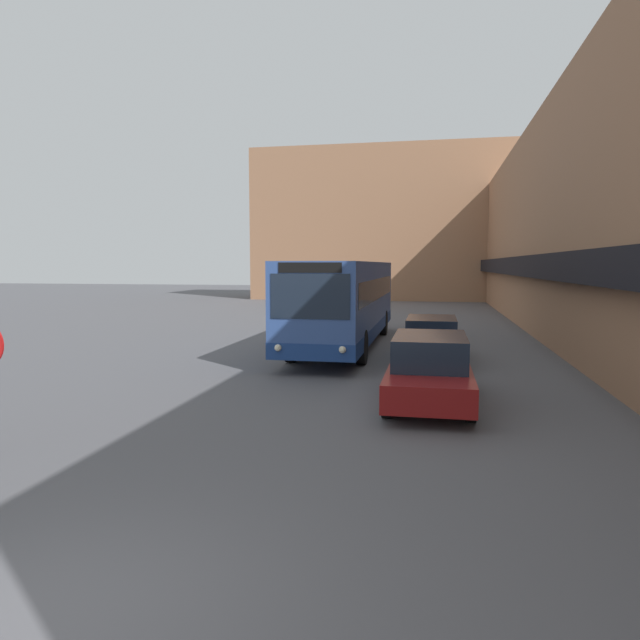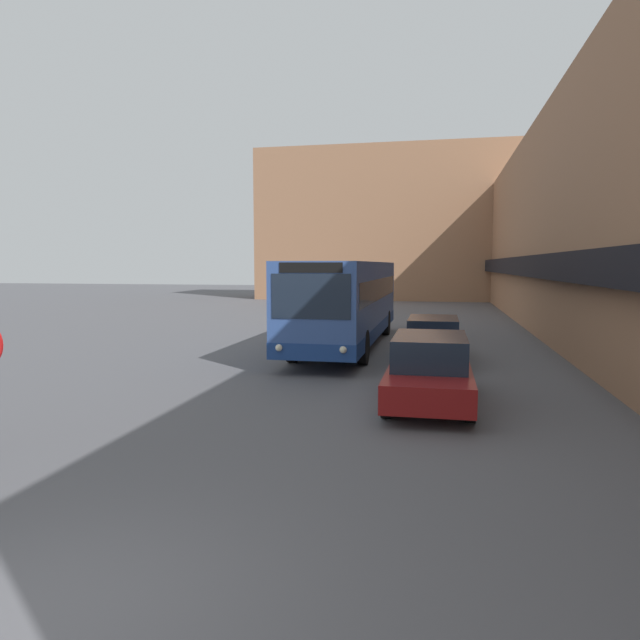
{
  "view_description": "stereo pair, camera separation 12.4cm",
  "coord_description": "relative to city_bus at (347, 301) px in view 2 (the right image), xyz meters",
  "views": [
    {
      "loc": [
        3.27,
        -4.14,
        3.11
      ],
      "look_at": [
        0.69,
        8.7,
        1.84
      ],
      "focal_mm": 32.0,
      "sensor_mm": 36.0,
      "label": 1
    },
    {
      "loc": [
        3.39,
        -4.12,
        3.11
      ],
      "look_at": [
        0.69,
        8.7,
        1.84
      ],
      "focal_mm": 32.0,
      "sensor_mm": 36.0,
      "label": 2
    }
  ],
  "objects": [
    {
      "name": "parked_car_front",
      "position": [
        3.25,
        -8.47,
        -0.99
      ],
      "size": [
        1.85,
        4.61,
        1.53
      ],
      "color": "maroon",
      "rests_on": "ground_plane"
    },
    {
      "name": "ground_plane",
      "position": [
        0.05,
        -17.23,
        -1.76
      ],
      "size": [
        160.0,
        160.0,
        0.0
      ],
      "primitive_type": "plane",
      "color": "#515156"
    },
    {
      "name": "city_bus",
      "position": [
        0.0,
        0.0,
        0.0
      ],
      "size": [
        2.55,
        12.61,
        3.21
      ],
      "color": "#335193",
      "rests_on": "ground_plane"
    },
    {
      "name": "parked_car_middle",
      "position": [
        3.25,
        -2.52,
        -1.05
      ],
      "size": [
        1.83,
        4.72,
        1.39
      ],
      "color": "navy",
      "rests_on": "ground_plane"
    },
    {
      "name": "building_backdrop_far",
      "position": [
        0.05,
        31.73,
        4.94
      ],
      "size": [
        26.0,
        8.0,
        13.39
      ],
      "color": "#996B4C",
      "rests_on": "ground_plane"
    },
    {
      "name": "building_row_right",
      "position": [
        10.02,
        6.77,
        3.1
      ],
      "size": [
        5.5,
        60.0,
        9.74
      ],
      "color": "#996B4C",
      "rests_on": "ground_plane"
    }
  ]
}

